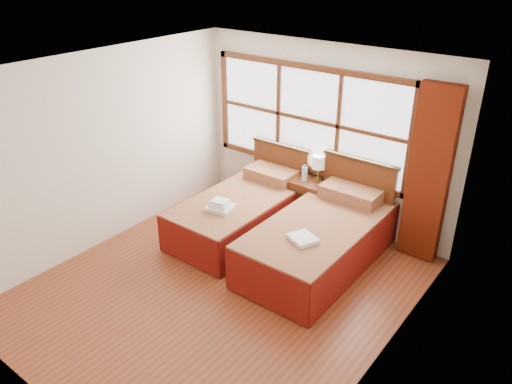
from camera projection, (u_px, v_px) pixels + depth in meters
The scene contains 15 objects.
floor at pixel (222, 287), 6.06m from camera, with size 4.50×4.50×0.00m, color brown.
ceiling at pixel (214, 72), 4.90m from camera, with size 4.50×4.50×0.00m, color white.
wall_back at pixel (323, 135), 7.08m from camera, with size 4.00×4.00×0.00m, color silver.
wall_left at pixel (105, 150), 6.57m from camera, with size 4.50×4.50×0.00m, color silver.
wall_right at pixel (389, 252), 4.39m from camera, with size 4.50×4.50×0.00m, color silver.
window at pixel (308, 119), 7.10m from camera, with size 3.16×0.06×1.56m.
curtain at pixel (429, 175), 6.16m from camera, with size 0.50×0.16×2.30m, color #601A09.
bed_left at pixel (242, 211), 7.12m from camera, with size 1.09×2.11×1.06m.
bed_right at pixel (321, 238), 6.39m from camera, with size 1.17×2.28×1.15m.
nightstand at pixel (309, 202), 7.34m from camera, with size 0.50×0.49×0.67m.
towels_left at pixel (220, 206), 6.62m from camera, with size 0.38×0.35×0.14m.
towels_right at pixel (303, 239), 5.84m from camera, with size 0.39×0.37×0.05m.
lamp at pixel (319, 163), 7.12m from camera, with size 0.19×0.19×0.37m.
bottle_near at pixel (304, 174), 7.13m from camera, with size 0.07×0.07×0.25m.
bottle_far at pixel (305, 174), 7.15m from camera, with size 0.06×0.06×0.23m.
Camera 1 is at (3.32, -3.65, 3.71)m, focal length 35.00 mm.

